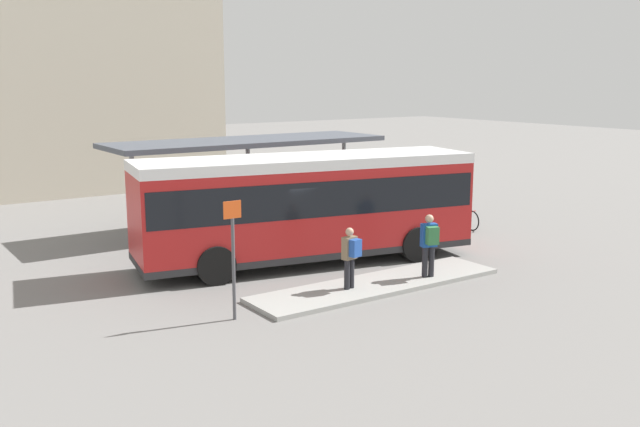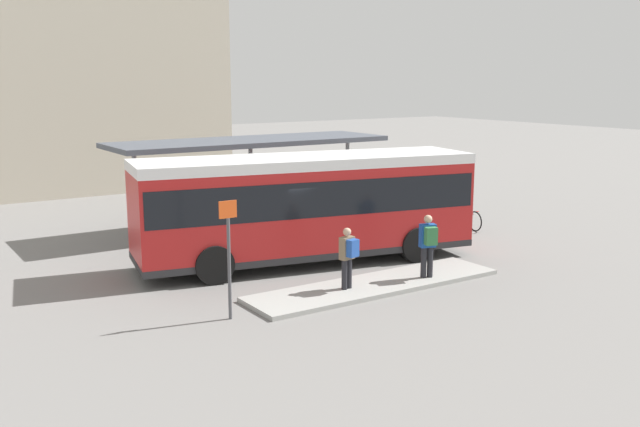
{
  "view_description": "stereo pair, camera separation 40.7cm",
  "coord_description": "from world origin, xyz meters",
  "px_view_note": "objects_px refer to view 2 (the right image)",
  "views": [
    {
      "loc": [
        -11.55,
        -17.57,
        5.54
      ],
      "look_at": [
        0.51,
        0.0,
        1.46
      ],
      "focal_mm": 40.0,
      "sensor_mm": 36.0,
      "label": 1
    },
    {
      "loc": [
        -11.21,
        -17.79,
        5.54
      ],
      "look_at": [
        0.51,
        0.0,
        1.46
      ],
      "focal_mm": 40.0,
      "sensor_mm": 36.0,
      "label": 2
    }
  ],
  "objects_px": {
    "potted_planter_near_shelter": "(347,211)",
    "platform_sign": "(229,254)",
    "pedestrian_waiting": "(428,242)",
    "bicycle_black": "(438,212)",
    "bicycle_red": "(466,219)",
    "bicycle_green": "(421,210)",
    "bicycle_white": "(445,217)",
    "city_bus": "(306,201)",
    "pedestrian_companion": "(348,254)"
  },
  "relations": [
    {
      "from": "bicycle_red",
      "to": "bicycle_black",
      "type": "xyz_separation_m",
      "value": [
        -0.02,
        1.49,
        0.01
      ]
    },
    {
      "from": "bicycle_white",
      "to": "pedestrian_companion",
      "type": "bearing_deg",
      "value": 126.2
    },
    {
      "from": "city_bus",
      "to": "pedestrian_companion",
      "type": "bearing_deg",
      "value": -92.5
    },
    {
      "from": "city_bus",
      "to": "bicycle_green",
      "type": "distance_m",
      "value": 8.11
    },
    {
      "from": "bicycle_black",
      "to": "potted_planter_near_shelter",
      "type": "relative_size",
      "value": 1.39
    },
    {
      "from": "city_bus",
      "to": "potted_planter_near_shelter",
      "type": "height_order",
      "value": "city_bus"
    },
    {
      "from": "pedestrian_waiting",
      "to": "bicycle_black",
      "type": "height_order",
      "value": "pedestrian_waiting"
    },
    {
      "from": "city_bus",
      "to": "pedestrian_waiting",
      "type": "xyz_separation_m",
      "value": [
        1.65,
        -3.62,
        -0.77
      ]
    },
    {
      "from": "pedestrian_companion",
      "to": "bicycle_black",
      "type": "distance_m",
      "value": 10.12
    },
    {
      "from": "bicycle_black",
      "to": "platform_sign",
      "type": "bearing_deg",
      "value": 112.98
    },
    {
      "from": "platform_sign",
      "to": "pedestrian_companion",
      "type": "bearing_deg",
      "value": 1.98
    },
    {
      "from": "pedestrian_waiting",
      "to": "bicycle_green",
      "type": "bearing_deg",
      "value": -22.21
    },
    {
      "from": "potted_planter_near_shelter",
      "to": "platform_sign",
      "type": "xyz_separation_m",
      "value": [
        -8.1,
        -6.71,
        0.89
      ]
    },
    {
      "from": "bicycle_black",
      "to": "bicycle_red",
      "type": "bearing_deg",
      "value": 177.73
    },
    {
      "from": "bicycle_red",
      "to": "bicycle_green",
      "type": "distance_m",
      "value": 2.26
    },
    {
      "from": "pedestrian_waiting",
      "to": "pedestrian_companion",
      "type": "bearing_deg",
      "value": 100.1
    },
    {
      "from": "city_bus",
      "to": "pedestrian_companion",
      "type": "relative_size",
      "value": 6.46
    },
    {
      "from": "bicycle_white",
      "to": "city_bus",
      "type": "bearing_deg",
      "value": 107.4
    },
    {
      "from": "pedestrian_waiting",
      "to": "bicycle_red",
      "type": "height_order",
      "value": "pedestrian_waiting"
    },
    {
      "from": "pedestrian_companion",
      "to": "bicycle_green",
      "type": "xyz_separation_m",
      "value": [
        8.12,
        6.41,
        -0.68
      ]
    },
    {
      "from": "city_bus",
      "to": "bicycle_black",
      "type": "relative_size",
      "value": 5.81
    },
    {
      "from": "pedestrian_waiting",
      "to": "bicycle_green",
      "type": "height_order",
      "value": "pedestrian_waiting"
    },
    {
      "from": "bicycle_white",
      "to": "pedestrian_waiting",
      "type": "bearing_deg",
      "value": 138.01
    },
    {
      "from": "bicycle_red",
      "to": "platform_sign",
      "type": "relative_size",
      "value": 0.63
    },
    {
      "from": "pedestrian_waiting",
      "to": "bicycle_red",
      "type": "relative_size",
      "value": 0.99
    },
    {
      "from": "potted_planter_near_shelter",
      "to": "bicycle_red",
      "type": "bearing_deg",
      "value": -33.02
    },
    {
      "from": "pedestrian_waiting",
      "to": "bicycle_green",
      "type": "xyz_separation_m",
      "value": [
        5.68,
        6.74,
        -0.76
      ]
    },
    {
      "from": "pedestrian_companion",
      "to": "bicycle_black",
      "type": "height_order",
      "value": "pedestrian_companion"
    },
    {
      "from": "pedestrian_waiting",
      "to": "platform_sign",
      "type": "distance_m",
      "value": 5.92
    },
    {
      "from": "bicycle_black",
      "to": "potted_planter_near_shelter",
      "type": "distance_m",
      "value": 3.83
    },
    {
      "from": "pedestrian_companion",
      "to": "platform_sign",
      "type": "distance_m",
      "value": 3.49
    },
    {
      "from": "bicycle_white",
      "to": "bicycle_green",
      "type": "height_order",
      "value": "bicycle_green"
    },
    {
      "from": "pedestrian_companion",
      "to": "bicycle_green",
      "type": "distance_m",
      "value": 10.37
    },
    {
      "from": "platform_sign",
      "to": "bicycle_red",
      "type": "bearing_deg",
      "value": 19.91
    },
    {
      "from": "bicycle_red",
      "to": "platform_sign",
      "type": "bearing_deg",
      "value": -64.52
    },
    {
      "from": "bicycle_red",
      "to": "bicycle_white",
      "type": "bearing_deg",
      "value": -147.31
    },
    {
      "from": "platform_sign",
      "to": "bicycle_green",
      "type": "bearing_deg",
      "value": 29.41
    },
    {
      "from": "bicycle_red",
      "to": "potted_planter_near_shelter",
      "type": "height_order",
      "value": "potted_planter_near_shelter"
    },
    {
      "from": "bicycle_black",
      "to": "bicycle_green",
      "type": "bearing_deg",
      "value": 14.46
    },
    {
      "from": "pedestrian_waiting",
      "to": "potted_planter_near_shelter",
      "type": "height_order",
      "value": "pedestrian_waiting"
    },
    {
      "from": "bicycle_white",
      "to": "bicycle_black",
      "type": "height_order",
      "value": "bicycle_black"
    },
    {
      "from": "bicycle_red",
      "to": "potted_planter_near_shelter",
      "type": "distance_m",
      "value": 4.46
    },
    {
      "from": "pedestrian_waiting",
      "to": "platform_sign",
      "type": "relative_size",
      "value": 0.63
    },
    {
      "from": "bicycle_black",
      "to": "pedestrian_companion",
      "type": "bearing_deg",
      "value": 121.02
    },
    {
      "from": "bicycle_green",
      "to": "platform_sign",
      "type": "xyz_separation_m",
      "value": [
        -11.58,
        -6.53,
        1.19
      ]
    },
    {
      "from": "city_bus",
      "to": "bicycle_white",
      "type": "bearing_deg",
      "value": 23.87
    },
    {
      "from": "pedestrian_waiting",
      "to": "bicycle_white",
      "type": "relative_size",
      "value": 1.05
    },
    {
      "from": "potted_planter_near_shelter",
      "to": "platform_sign",
      "type": "relative_size",
      "value": 0.46
    },
    {
      "from": "pedestrian_companion",
      "to": "bicycle_black",
      "type": "bearing_deg",
      "value": -67.98
    },
    {
      "from": "bicycle_white",
      "to": "bicycle_green",
      "type": "relative_size",
      "value": 0.98
    }
  ]
}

